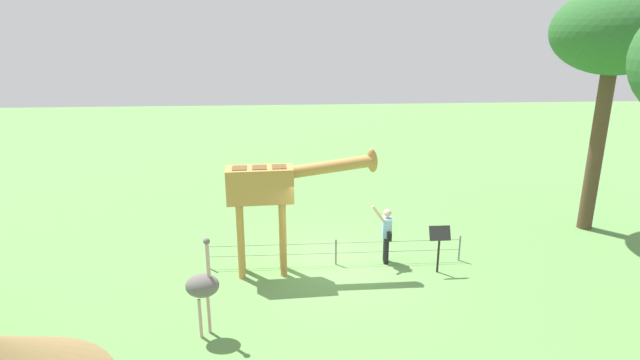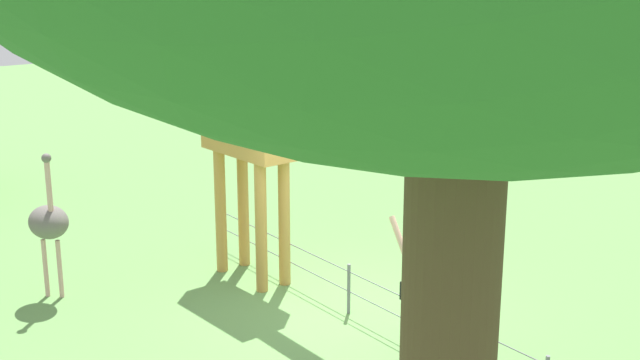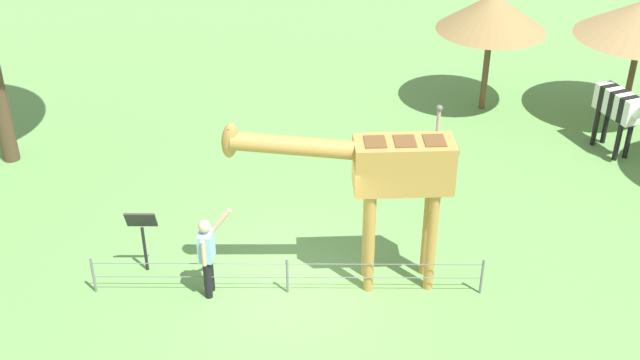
# 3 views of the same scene
# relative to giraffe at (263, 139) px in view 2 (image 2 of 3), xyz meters

# --- Properties ---
(ground_plane) EXTENTS (60.00, 60.00, 0.00)m
(ground_plane) POSITION_rel_giraffe_xyz_m (1.66, 0.15, -2.32)
(ground_plane) COLOR #60934C
(giraffe) EXTENTS (3.96, 0.79, 3.36)m
(giraffe) POSITION_rel_giraffe_xyz_m (0.00, 0.00, 0.00)
(giraffe) COLOR #BC8942
(giraffe) RESTS_ON ground_plane
(visitor) EXTENTS (0.61, 0.59, 1.75)m
(visitor) POSITION_rel_giraffe_xyz_m (3.07, 0.36, -1.42)
(visitor) COLOR black
(visitor) RESTS_ON ground_plane
(ostrich) EXTENTS (0.70, 0.56, 2.25)m
(ostrich) POSITION_rel_giraffe_xyz_m (-1.46, -2.84, -1.15)
(ostrich) COLOR #CC9E93
(ostrich) RESTS_ON ground_plane
(info_sign) EXTENTS (0.56, 0.21, 1.32)m
(info_sign) POSITION_rel_giraffe_xyz_m (4.35, -0.33, -1.37)
(info_sign) COLOR black
(info_sign) RESTS_ON ground_plane
(wire_fence) EXTENTS (7.05, 0.05, 0.75)m
(wire_fence) POSITION_rel_giraffe_xyz_m (1.66, 0.33, -1.92)
(wire_fence) COLOR slate
(wire_fence) RESTS_ON ground_plane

